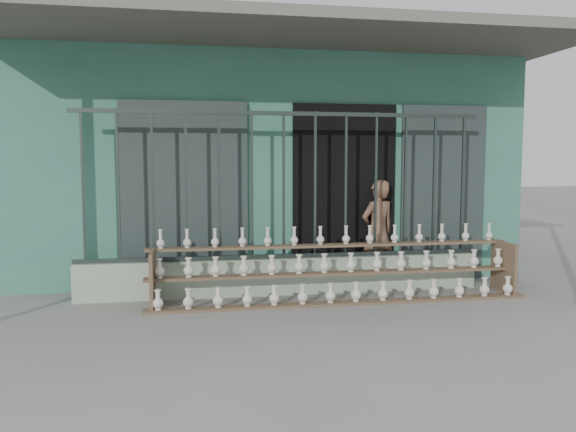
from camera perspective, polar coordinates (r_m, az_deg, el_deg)
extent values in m
plane|color=slate|center=(5.82, 1.72, -10.77)|extent=(60.00, 60.00, 0.00)
cube|color=#336C59|center=(9.84, -3.31, 5.26)|extent=(7.00, 5.00, 3.20)
cube|color=black|center=(7.58, 5.65, 2.19)|extent=(1.40, 0.12, 2.40)
cube|color=#212C2A|center=(7.27, -10.44, 1.99)|extent=(1.60, 0.08, 2.40)
cube|color=#212C2A|center=(8.04, 15.40, 2.20)|extent=(1.20, 0.08, 2.40)
cube|color=#59544C|center=(6.94, -0.30, 18.12)|extent=(7.40, 2.00, 0.12)
cube|color=#96A991|center=(7.01, -0.42, -6.09)|extent=(5.00, 0.20, 0.45)
cube|color=#283330|center=(6.89, -20.11, 2.81)|extent=(0.03, 0.03, 1.80)
cube|color=#283330|center=(6.83, -16.87, 2.89)|extent=(0.03, 0.03, 1.80)
cube|color=#283330|center=(6.80, -13.59, 2.96)|extent=(0.03, 0.03, 1.80)
cube|color=#283330|center=(6.78, -10.28, 3.02)|extent=(0.03, 0.03, 1.80)
cube|color=#283330|center=(6.79, -6.97, 3.07)|extent=(0.03, 0.03, 1.80)
cube|color=#283330|center=(6.82, -3.68, 3.11)|extent=(0.03, 0.03, 1.80)
cube|color=#283330|center=(6.88, -0.43, 3.14)|extent=(0.03, 0.03, 1.80)
cube|color=#283330|center=(6.95, 2.76, 3.16)|extent=(0.03, 0.03, 1.80)
cube|color=#283330|center=(7.05, 5.88, 3.16)|extent=(0.03, 0.03, 1.80)
cube|color=#283330|center=(7.16, 8.90, 3.16)|extent=(0.03, 0.03, 1.80)
cube|color=#283330|center=(7.30, 11.82, 3.15)|extent=(0.03, 0.03, 1.80)
cube|color=#283330|center=(7.45, 14.62, 3.14)|extent=(0.03, 0.03, 1.80)
cube|color=#283330|center=(7.62, 17.30, 3.11)|extent=(0.03, 0.03, 1.80)
cube|color=#283330|center=(6.90, -0.43, 10.38)|extent=(5.00, 0.04, 0.05)
cube|color=#283330|center=(6.96, -0.42, -4.07)|extent=(5.00, 0.04, 0.05)
cube|color=brown|center=(6.56, 5.63, -8.80)|extent=(4.50, 0.18, 0.03)
cube|color=brown|center=(6.73, 5.08, -5.81)|extent=(4.50, 0.18, 0.03)
cube|color=brown|center=(6.92, 4.57, -2.98)|extent=(4.50, 0.18, 0.03)
cube|color=brown|center=(6.52, -13.60, -6.26)|extent=(0.04, 0.55, 0.64)
cube|color=brown|center=(7.57, 21.07, -4.87)|extent=(0.04, 0.55, 0.64)
imported|color=brown|center=(7.62, 9.11, -1.62)|extent=(0.59, 0.49, 1.40)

